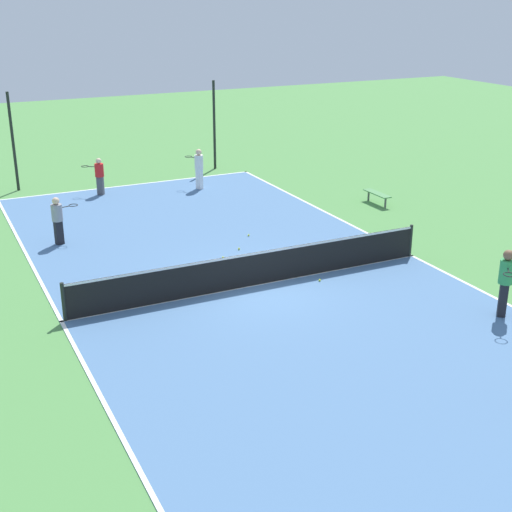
{
  "coord_description": "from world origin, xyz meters",
  "views": [
    {
      "loc": [
        -8.16,
        -16.84,
        7.87
      ],
      "look_at": [
        0.0,
        0.0,
        0.9
      ],
      "focal_mm": 50.0,
      "sensor_mm": 36.0,
      "label": 1
    }
  ],
  "objects_px": {
    "tennis_ball_far_baseline": "(239,249)",
    "tennis_ball_left_sideline": "(223,257)",
    "player_far_green": "(506,278)",
    "player_far_white": "(199,166)",
    "player_coach_red": "(99,174)",
    "tennis_ball_midcourt": "(320,280)",
    "tennis_net": "(256,268)",
    "player_baseline_gray": "(58,218)",
    "tennis_ball_right_alley": "(249,235)",
    "fence_post_back_left": "(13,142)",
    "fence_post_back_right": "(214,125)",
    "bench": "(377,195)"
  },
  "relations": [
    {
      "from": "tennis_ball_right_alley",
      "to": "fence_post_back_right",
      "type": "height_order",
      "value": "fence_post_back_right"
    },
    {
      "from": "tennis_net",
      "to": "fence_post_back_right",
      "type": "bearing_deg",
      "value": 71.87
    },
    {
      "from": "tennis_ball_left_sideline",
      "to": "tennis_ball_right_alley",
      "type": "relative_size",
      "value": 1.0
    },
    {
      "from": "tennis_net",
      "to": "tennis_ball_right_alley",
      "type": "height_order",
      "value": "tennis_net"
    },
    {
      "from": "tennis_ball_left_sideline",
      "to": "player_far_green",
      "type": "bearing_deg",
      "value": -55.48
    },
    {
      "from": "tennis_ball_far_baseline",
      "to": "tennis_ball_midcourt",
      "type": "xyz_separation_m",
      "value": [
        0.99,
        -3.44,
        0.0
      ]
    },
    {
      "from": "player_far_green",
      "to": "player_far_white",
      "type": "height_order",
      "value": "player_far_green"
    },
    {
      "from": "bench",
      "to": "tennis_ball_midcourt",
      "type": "xyz_separation_m",
      "value": [
        -6.13,
        -5.95,
        -0.33
      ]
    },
    {
      "from": "tennis_ball_left_sideline",
      "to": "tennis_ball_midcourt",
      "type": "height_order",
      "value": "same"
    },
    {
      "from": "tennis_ball_far_baseline",
      "to": "tennis_ball_midcourt",
      "type": "bearing_deg",
      "value": -74.0
    },
    {
      "from": "player_baseline_gray",
      "to": "fence_post_back_right",
      "type": "bearing_deg",
      "value": 26.0
    },
    {
      "from": "tennis_ball_midcourt",
      "to": "tennis_ball_right_alley",
      "type": "height_order",
      "value": "same"
    },
    {
      "from": "player_baseline_gray",
      "to": "tennis_ball_midcourt",
      "type": "height_order",
      "value": "player_baseline_gray"
    },
    {
      "from": "bench",
      "to": "tennis_ball_far_baseline",
      "type": "bearing_deg",
      "value": 109.45
    },
    {
      "from": "player_baseline_gray",
      "to": "tennis_ball_right_alley",
      "type": "distance_m",
      "value": 6.34
    },
    {
      "from": "tennis_ball_midcourt",
      "to": "fence_post_back_right",
      "type": "xyz_separation_m",
      "value": [
        2.71,
        14.25,
        1.98
      ]
    },
    {
      "from": "fence_post_back_left",
      "to": "player_far_green",
      "type": "bearing_deg",
      "value": -63.11
    },
    {
      "from": "tennis_ball_midcourt",
      "to": "tennis_ball_right_alley",
      "type": "relative_size",
      "value": 1.0
    },
    {
      "from": "tennis_ball_far_baseline",
      "to": "tennis_ball_midcourt",
      "type": "distance_m",
      "value": 3.58
    },
    {
      "from": "bench",
      "to": "tennis_ball_right_alley",
      "type": "bearing_deg",
      "value": 102.71
    },
    {
      "from": "player_coach_red",
      "to": "tennis_ball_left_sideline",
      "type": "xyz_separation_m",
      "value": [
        1.56,
        -9.06,
        -0.83
      ]
    },
    {
      "from": "tennis_ball_right_alley",
      "to": "tennis_ball_midcourt",
      "type": "bearing_deg",
      "value": -88.49
    },
    {
      "from": "player_far_green",
      "to": "fence_post_back_right",
      "type": "bearing_deg",
      "value": -139.89
    },
    {
      "from": "player_coach_red",
      "to": "fence_post_back_left",
      "type": "height_order",
      "value": "fence_post_back_left"
    },
    {
      "from": "tennis_net",
      "to": "tennis_ball_midcourt",
      "type": "relative_size",
      "value": 159.72
    },
    {
      "from": "tennis_ball_left_sideline",
      "to": "tennis_ball_far_baseline",
      "type": "distance_m",
      "value": 0.94
    },
    {
      "from": "fence_post_back_right",
      "to": "bench",
      "type": "bearing_deg",
      "value": -67.65
    },
    {
      "from": "tennis_ball_left_sideline",
      "to": "fence_post_back_left",
      "type": "xyz_separation_m",
      "value": [
        -4.49,
        11.32,
        1.98
      ]
    },
    {
      "from": "tennis_ball_midcourt",
      "to": "fence_post_back_right",
      "type": "distance_m",
      "value": 14.64
    },
    {
      "from": "player_far_green",
      "to": "tennis_ball_left_sideline",
      "type": "bearing_deg",
      "value": -106.33
    },
    {
      "from": "player_far_white",
      "to": "fence_post_back_left",
      "type": "xyz_separation_m",
      "value": [
        -6.92,
        3.17,
        1.04
      ]
    },
    {
      "from": "tennis_ball_left_sideline",
      "to": "tennis_net",
      "type": "bearing_deg",
      "value": -90.02
    },
    {
      "from": "player_far_white",
      "to": "tennis_ball_midcourt",
      "type": "height_order",
      "value": "player_far_white"
    },
    {
      "from": "player_far_green",
      "to": "tennis_ball_midcourt",
      "type": "distance_m",
      "value": 5.14
    },
    {
      "from": "tennis_net",
      "to": "player_far_white",
      "type": "height_order",
      "value": "player_far_white"
    },
    {
      "from": "player_far_white",
      "to": "player_far_green",
      "type": "bearing_deg",
      "value": 164.03
    },
    {
      "from": "tennis_ball_far_baseline",
      "to": "fence_post_back_left",
      "type": "xyz_separation_m",
      "value": [
        -5.27,
        10.81,
        1.98
      ]
    },
    {
      "from": "player_far_white",
      "to": "tennis_ball_right_alley",
      "type": "height_order",
      "value": "player_far_white"
    },
    {
      "from": "tennis_net",
      "to": "tennis_ball_right_alley",
      "type": "relative_size",
      "value": 159.72
    },
    {
      "from": "player_far_green",
      "to": "tennis_ball_far_baseline",
      "type": "distance_m",
      "value": 8.54
    },
    {
      "from": "bench",
      "to": "tennis_ball_right_alley",
      "type": "xyz_separation_m",
      "value": [
        -6.25,
        -1.41,
        -0.33
      ]
    },
    {
      "from": "player_coach_red",
      "to": "tennis_ball_left_sideline",
      "type": "bearing_deg",
      "value": 134.74
    },
    {
      "from": "player_far_green",
      "to": "player_far_white",
      "type": "bearing_deg",
      "value": -131.98
    },
    {
      "from": "tennis_ball_left_sideline",
      "to": "tennis_ball_midcourt",
      "type": "xyz_separation_m",
      "value": [
        1.77,
        -2.93,
        0.0
      ]
    },
    {
      "from": "player_far_green",
      "to": "fence_post_back_left",
      "type": "xyz_separation_m",
      "value": [
        -9.28,
        18.29,
        0.98
      ]
    },
    {
      "from": "bench",
      "to": "tennis_ball_midcourt",
      "type": "bearing_deg",
      "value": 134.18
    },
    {
      "from": "tennis_net",
      "to": "bench",
      "type": "xyz_separation_m",
      "value": [
        7.9,
        5.39,
        -0.16
      ]
    },
    {
      "from": "player_far_white",
      "to": "player_baseline_gray",
      "type": "bearing_deg",
      "value": 99.03
    },
    {
      "from": "tennis_ball_midcourt",
      "to": "fence_post_back_left",
      "type": "height_order",
      "value": "fence_post_back_left"
    },
    {
      "from": "tennis_ball_far_baseline",
      "to": "tennis_ball_left_sideline",
      "type": "bearing_deg",
      "value": -146.78
    }
  ]
}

